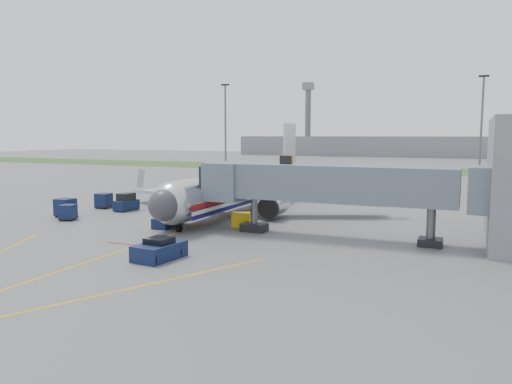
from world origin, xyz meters
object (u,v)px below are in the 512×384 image
at_px(airliner, 242,188).
at_px(ramp_worker, 167,202).
at_px(pushback_tug, 159,250).
at_px(belt_loader, 168,220).
at_px(baggage_tug, 126,203).

relative_size(airliner, ramp_worker, 18.94).
xyz_separation_m(pushback_tug, belt_loader, (-6.50, 10.94, -0.08)).
distance_m(belt_loader, ramp_worker, 10.52).
xyz_separation_m(airliner, ramp_worker, (-8.37, -2.48, -1.70)).
bearing_deg(belt_loader, baggage_tug, 147.22).
bearing_deg(ramp_worker, baggage_tug, 170.23).
relative_size(airliner, pushback_tug, 9.24).
bearing_deg(airliner, ramp_worker, -163.49).
bearing_deg(baggage_tug, ramp_worker, 30.64).
bearing_deg(belt_loader, airliner, 77.38).
xyz_separation_m(airliner, baggage_tug, (-12.37, -4.85, -1.76)).
xyz_separation_m(baggage_tug, belt_loader, (9.86, -6.35, -0.33)).
distance_m(pushback_tug, ramp_worker, 23.23).
height_order(baggage_tug, ramp_worker, baggage_tug).
relative_size(pushback_tug, ramp_worker, 2.05).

